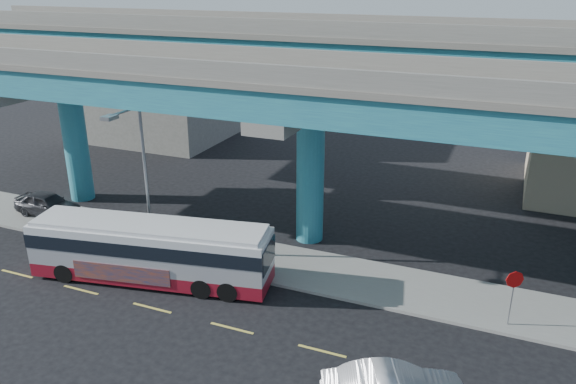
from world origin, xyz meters
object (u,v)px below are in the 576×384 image
at_px(transit_bus, 151,249).
at_px(stop_sign, 514,287).
at_px(parked_car, 47,204).
at_px(street_lamp, 137,162).

xyz_separation_m(transit_bus, stop_sign, (16.08, 2.32, 0.34)).
bearing_deg(transit_bus, stop_sign, -2.34).
relative_size(transit_bus, parked_car, 2.81).
bearing_deg(street_lamp, transit_bus, -45.84).
distance_m(transit_bus, street_lamp, 4.31).
relative_size(street_lamp, stop_sign, 3.17).
bearing_deg(stop_sign, parked_car, 171.42).
bearing_deg(parked_car, transit_bus, -109.96).
xyz_separation_m(parked_car, stop_sign, (26.39, -1.53, 1.10)).
bearing_deg(parked_car, street_lamp, -104.01).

